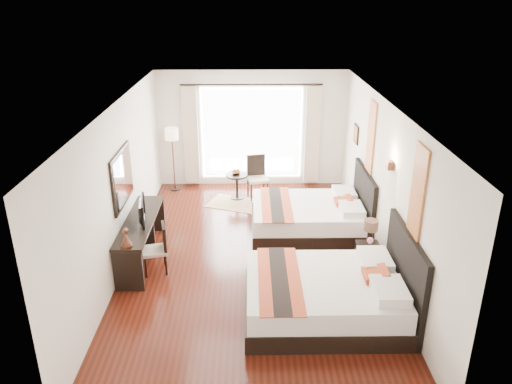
{
  "coord_description": "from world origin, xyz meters",
  "views": [
    {
      "loc": [
        -0.04,
        -7.88,
        4.53
      ],
      "look_at": [
        0.06,
        0.2,
        1.22
      ],
      "focal_mm": 35.0,
      "sensor_mm": 36.0,
      "label": 1
    }
  ],
  "objects_px": {
    "table_lamp": "(371,227)",
    "fruit_bowl": "(236,173)",
    "television": "(139,211)",
    "bed_far": "(312,216)",
    "floor_lamp": "(172,138)",
    "bed_near": "(330,295)",
    "nightstand": "(368,258)",
    "desk_chair": "(156,258)",
    "console_desk": "(142,239)",
    "window_chair": "(257,185)",
    "vase": "(370,245)",
    "side_table": "(237,186)"
  },
  "relations": [
    {
      "from": "table_lamp",
      "to": "fruit_bowl",
      "type": "bearing_deg",
      "value": 127.38
    },
    {
      "from": "vase",
      "to": "side_table",
      "type": "xyz_separation_m",
      "value": [
        -2.3,
        3.36,
        -0.27
      ]
    },
    {
      "from": "bed_near",
      "to": "table_lamp",
      "type": "relative_size",
      "value": 6.21
    },
    {
      "from": "bed_near",
      "to": "desk_chair",
      "type": "distance_m",
      "value": 3.06
    },
    {
      "from": "console_desk",
      "to": "floor_lamp",
      "type": "height_order",
      "value": "floor_lamp"
    },
    {
      "from": "floor_lamp",
      "to": "bed_far",
      "type": "bearing_deg",
      "value": -36.52
    },
    {
      "from": "bed_near",
      "to": "nightstand",
      "type": "distance_m",
      "value": 1.53
    },
    {
      "from": "nightstand",
      "to": "side_table",
      "type": "distance_m",
      "value": 3.97
    },
    {
      "from": "television",
      "to": "table_lamp",
      "type": "bearing_deg",
      "value": -103.81
    },
    {
      "from": "television",
      "to": "window_chair",
      "type": "distance_m",
      "value": 3.62
    },
    {
      "from": "desk_chair",
      "to": "nightstand",
      "type": "bearing_deg",
      "value": 166.5
    },
    {
      "from": "bed_near",
      "to": "desk_chair",
      "type": "xyz_separation_m",
      "value": [
        -2.78,
        1.27,
        -0.08
      ]
    },
    {
      "from": "television",
      "to": "fruit_bowl",
      "type": "height_order",
      "value": "television"
    },
    {
      "from": "desk_chair",
      "to": "window_chair",
      "type": "relative_size",
      "value": 0.88
    },
    {
      "from": "bed_far",
      "to": "television",
      "type": "relative_size",
      "value": 3.12
    },
    {
      "from": "vase",
      "to": "side_table",
      "type": "distance_m",
      "value": 4.08
    },
    {
      "from": "console_desk",
      "to": "side_table",
      "type": "height_order",
      "value": "console_desk"
    },
    {
      "from": "table_lamp",
      "to": "fruit_bowl",
      "type": "xyz_separation_m",
      "value": [
        -2.38,
        3.11,
        -0.14
      ]
    },
    {
      "from": "nightstand",
      "to": "floor_lamp",
      "type": "distance_m",
      "value": 5.49
    },
    {
      "from": "table_lamp",
      "to": "fruit_bowl",
      "type": "height_order",
      "value": "table_lamp"
    },
    {
      "from": "desk_chair",
      "to": "side_table",
      "type": "xyz_separation_m",
      "value": [
        1.31,
        3.21,
        0.03
      ]
    },
    {
      "from": "vase",
      "to": "fruit_bowl",
      "type": "xyz_separation_m",
      "value": [
        -2.31,
        3.4,
        0.05
      ]
    },
    {
      "from": "console_desk",
      "to": "window_chair",
      "type": "relative_size",
      "value": 2.23
    },
    {
      "from": "nightstand",
      "to": "fruit_bowl",
      "type": "height_order",
      "value": "fruit_bowl"
    },
    {
      "from": "television",
      "to": "desk_chair",
      "type": "bearing_deg",
      "value": -151.88
    },
    {
      "from": "television",
      "to": "side_table",
      "type": "distance_m",
      "value": 3.31
    },
    {
      "from": "bed_near",
      "to": "console_desk",
      "type": "height_order",
      "value": "bed_near"
    },
    {
      "from": "bed_far",
      "to": "window_chair",
      "type": "bearing_deg",
      "value": 120.96
    },
    {
      "from": "desk_chair",
      "to": "vase",
      "type": "bearing_deg",
      "value": 164.11
    },
    {
      "from": "desk_chair",
      "to": "table_lamp",
      "type": "bearing_deg",
      "value": 168.59
    },
    {
      "from": "window_chair",
      "to": "television",
      "type": "bearing_deg",
      "value": -47.67
    },
    {
      "from": "table_lamp",
      "to": "television",
      "type": "xyz_separation_m",
      "value": [
        -3.99,
        0.27,
        0.2
      ]
    },
    {
      "from": "vase",
      "to": "television",
      "type": "height_order",
      "value": "television"
    },
    {
      "from": "bed_near",
      "to": "vase",
      "type": "relative_size",
      "value": 18.12
    },
    {
      "from": "nightstand",
      "to": "fruit_bowl",
      "type": "xyz_separation_m",
      "value": [
        -2.35,
        3.25,
        0.38
      ]
    },
    {
      "from": "bed_near",
      "to": "table_lamp",
      "type": "distance_m",
      "value": 1.71
    },
    {
      "from": "window_chair",
      "to": "table_lamp",
      "type": "bearing_deg",
      "value": 19.46
    },
    {
      "from": "bed_near",
      "to": "window_chair",
      "type": "height_order",
      "value": "bed_near"
    },
    {
      "from": "nightstand",
      "to": "table_lamp",
      "type": "distance_m",
      "value": 0.55
    },
    {
      "from": "table_lamp",
      "to": "window_chair",
      "type": "relative_size",
      "value": 0.39
    },
    {
      "from": "table_lamp",
      "to": "floor_lamp",
      "type": "relative_size",
      "value": 0.25
    },
    {
      "from": "vase",
      "to": "floor_lamp",
      "type": "height_order",
      "value": "floor_lamp"
    },
    {
      "from": "television",
      "to": "fruit_bowl",
      "type": "xyz_separation_m",
      "value": [
        1.61,
        2.84,
        -0.35
      ]
    },
    {
      "from": "console_desk",
      "to": "television",
      "type": "distance_m",
      "value": 0.59
    },
    {
      "from": "bed_near",
      "to": "floor_lamp",
      "type": "relative_size",
      "value": 1.54
    },
    {
      "from": "table_lamp",
      "to": "floor_lamp",
      "type": "height_order",
      "value": "floor_lamp"
    },
    {
      "from": "vase",
      "to": "desk_chair",
      "type": "distance_m",
      "value": 3.62
    },
    {
      "from": "nightstand",
      "to": "television",
      "type": "height_order",
      "value": "television"
    },
    {
      "from": "console_desk",
      "to": "window_chair",
      "type": "bearing_deg",
      "value": 52.86
    },
    {
      "from": "television",
      "to": "bed_far",
      "type": "bearing_deg",
      "value": -80.48
    }
  ]
}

